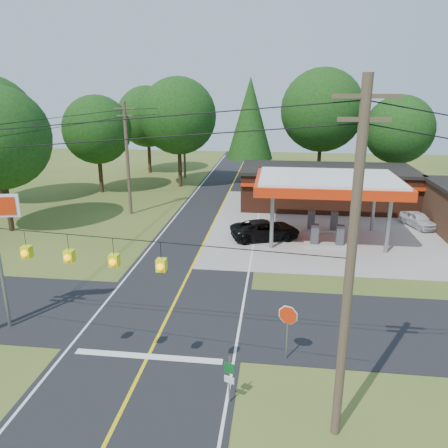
# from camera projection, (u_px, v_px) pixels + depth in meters

# --- Properties ---
(ground) EXTENTS (120.00, 120.00, 0.00)m
(ground) POSITION_uv_depth(u_px,v_px,m) (168.00, 316.00, 22.24)
(ground) COLOR #40561E
(ground) RESTS_ON ground
(main_highway) EXTENTS (8.00, 120.00, 0.02)m
(main_highway) POSITION_uv_depth(u_px,v_px,m) (168.00, 315.00, 22.24)
(main_highway) COLOR black
(main_highway) RESTS_ON ground
(cross_road) EXTENTS (70.00, 7.00, 0.02)m
(cross_road) POSITION_uv_depth(u_px,v_px,m) (168.00, 315.00, 22.23)
(cross_road) COLOR black
(cross_road) RESTS_ON ground
(lane_center_yellow) EXTENTS (0.15, 110.00, 0.00)m
(lane_center_yellow) POSITION_uv_depth(u_px,v_px,m) (168.00, 315.00, 22.23)
(lane_center_yellow) COLOR yellow
(lane_center_yellow) RESTS_ON main_highway
(gas_canopy) EXTENTS (10.60, 7.40, 4.88)m
(gas_canopy) POSITION_uv_depth(u_px,v_px,m) (328.00, 184.00, 32.22)
(gas_canopy) COLOR gray
(gas_canopy) RESTS_ON ground
(convenience_store) EXTENTS (16.40, 7.55, 3.80)m
(convenience_store) POSITION_uv_depth(u_px,v_px,m) (326.00, 187.00, 42.26)
(convenience_store) COLOR #552818
(convenience_store) RESTS_ON ground
(utility_pole_near_right) EXTENTS (1.80, 0.30, 11.50)m
(utility_pole_near_right) POSITION_uv_depth(u_px,v_px,m) (350.00, 269.00, 12.95)
(utility_pole_near_right) COLOR #473828
(utility_pole_near_right) RESTS_ON ground
(utility_pole_far_left) EXTENTS (1.80, 0.30, 10.00)m
(utility_pole_far_left) POSITION_uv_depth(u_px,v_px,m) (127.00, 157.00, 38.66)
(utility_pole_far_left) COLOR #473828
(utility_pole_far_left) RESTS_ON ground
(utility_pole_north) EXTENTS (0.30, 0.30, 9.50)m
(utility_pole_north) POSITION_uv_depth(u_px,v_px,m) (184.00, 141.00, 54.72)
(utility_pole_north) COLOR #473828
(utility_pole_north) RESTS_ON ground
(overhead_beacons) EXTENTS (17.04, 2.04, 1.03)m
(overhead_beacons) POSITION_uv_depth(u_px,v_px,m) (90.00, 239.00, 14.81)
(overhead_beacons) COLOR black
(overhead_beacons) RESTS_ON ground
(treeline_backdrop) EXTENTS (70.27, 51.59, 13.30)m
(treeline_backdrop) POSITION_uv_depth(u_px,v_px,m) (233.00, 126.00, 42.64)
(treeline_backdrop) COLOR #332316
(treeline_backdrop) RESTS_ON ground
(suv_car) EXTENTS (6.63, 6.63, 1.46)m
(suv_car) POSITION_uv_depth(u_px,v_px,m) (265.00, 230.00, 33.28)
(suv_car) COLOR black
(suv_car) RESTS_ON ground
(sedan_car) EXTENTS (4.65, 4.65, 1.25)m
(sedan_car) POSITION_uv_depth(u_px,v_px,m) (418.00, 220.00, 36.16)
(sedan_car) COLOR silver
(sedan_car) RESTS_ON ground
(octagonal_stop_sign) EXTENTS (0.82, 0.37, 2.54)m
(octagonal_stop_sign) POSITION_uv_depth(u_px,v_px,m) (288.00, 320.00, 18.12)
(octagonal_stop_sign) COLOR gray
(octagonal_stop_sign) RESTS_ON ground
(route_sign_post) EXTENTS (0.38, 0.18, 1.96)m
(route_sign_post) POSITION_uv_depth(u_px,v_px,m) (229.00, 376.00, 15.75)
(route_sign_post) COLOR gray
(route_sign_post) RESTS_ON ground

